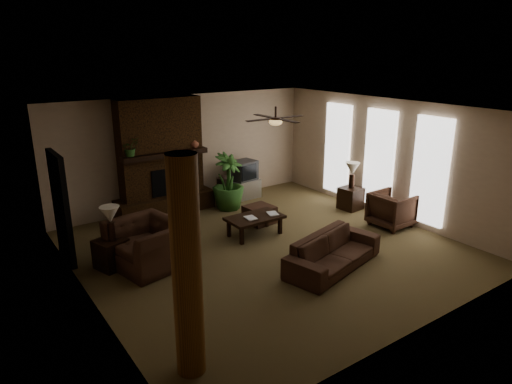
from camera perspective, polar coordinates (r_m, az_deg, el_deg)
room_shell at (r=8.85m, az=1.48°, el=1.21°), size 7.00×7.00×7.00m
fireplace at (r=11.25m, az=-11.67°, el=3.12°), size 2.40×0.70×2.80m
windows at (r=11.32m, az=15.10°, el=3.97°), size 0.08×3.65×2.35m
log_column at (r=5.50m, az=-8.63°, el=-9.57°), size 0.36×0.36×2.80m
doorway at (r=9.23m, az=-23.12°, el=-1.84°), size 0.10×1.00×2.10m
ceiling_fan at (r=9.08m, az=2.46°, el=8.92°), size 1.35×1.35×0.37m
sofa at (r=8.55m, az=9.66°, el=-6.72°), size 2.20×1.11×0.83m
armchair_left at (r=8.65m, az=-13.43°, el=-5.50°), size 1.11×1.46×1.15m
armchair_right at (r=10.78m, az=16.64°, el=-1.90°), size 0.81×0.87×0.87m
coffee_table at (r=9.85m, az=-0.17°, el=-3.38°), size 1.20×0.70×0.43m
ottoman at (r=10.60m, az=0.44°, el=-2.82°), size 0.65×0.65×0.40m
tv_stand at (r=12.35m, az=-1.58°, el=0.39°), size 0.86×0.52×0.50m
tv at (r=12.22m, az=-1.54°, el=2.71°), size 0.72×0.62×0.52m
floor_vase at (r=11.88m, az=-4.11°, el=0.57°), size 0.34×0.34×0.77m
floor_plant at (r=11.49m, az=-3.47°, el=-0.19°), size 1.26×1.61×0.79m
side_table_left at (r=8.89m, az=-17.61°, el=-7.33°), size 0.63×0.63×0.55m
lamp_left at (r=8.58m, az=-17.73°, el=-3.00°), size 0.36×0.36×0.65m
side_table_right at (r=11.73m, az=11.73°, el=-0.77°), size 0.54×0.54×0.55m
lamp_right at (r=11.54m, az=11.93°, el=2.66°), size 0.41×0.41×0.65m
mantel_plant at (r=10.63m, az=-15.43°, el=5.16°), size 0.48×0.51×0.33m
mantel_vase at (r=11.29m, az=-7.69°, el=6.05°), size 0.22×0.23×0.22m
book_a at (r=9.61m, az=-1.25°, el=-2.64°), size 0.22×0.05×0.29m
book_b at (r=9.88m, az=1.51°, el=-2.05°), size 0.21×0.09×0.29m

